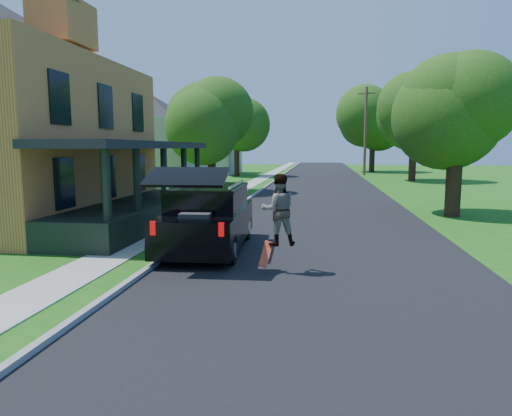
# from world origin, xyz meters

# --- Properties ---
(ground) EXTENTS (140.00, 140.00, 0.00)m
(ground) POSITION_xyz_m (0.00, 0.00, 0.00)
(ground) COLOR #186313
(ground) RESTS_ON ground
(street) EXTENTS (8.00, 120.00, 0.02)m
(street) POSITION_xyz_m (0.00, 20.00, 0.00)
(street) COLOR black
(street) RESTS_ON ground
(curb) EXTENTS (0.15, 120.00, 0.12)m
(curb) POSITION_xyz_m (-4.05, 20.00, 0.00)
(curb) COLOR gray
(curb) RESTS_ON ground
(sidewalk) EXTENTS (1.30, 120.00, 0.03)m
(sidewalk) POSITION_xyz_m (-5.60, 20.00, 0.00)
(sidewalk) COLOR #9A9A92
(sidewalk) RESTS_ON ground
(front_walk) EXTENTS (6.50, 1.20, 0.03)m
(front_walk) POSITION_xyz_m (-9.50, 6.00, 0.00)
(front_walk) COLOR #9A9A92
(front_walk) RESTS_ON ground
(neighbor_house_mid) EXTENTS (12.78, 12.78, 8.30)m
(neighbor_house_mid) POSITION_xyz_m (-13.50, 24.00, 4.19)
(neighbor_house_mid) COLOR beige
(neighbor_house_mid) RESTS_ON ground
(neighbor_house_far) EXTENTS (12.78, 12.78, 8.30)m
(neighbor_house_far) POSITION_xyz_m (-13.50, 40.00, 4.19)
(neighbor_house_far) COLOR beige
(neighbor_house_far) RESTS_ON ground
(black_suv) EXTENTS (2.23, 5.33, 2.45)m
(black_suv) POSITION_xyz_m (-3.20, 2.22, 0.94)
(black_suv) COLOR black
(black_suv) RESTS_ON ground
(skateboarder) EXTENTS (0.94, 0.81, 1.66)m
(skateboarder) POSITION_xyz_m (-1.00, 0.17, 1.48)
(skateboarder) COLOR black
(skateboarder) RESTS_ON ground
(skateboard) EXTENTS (0.27, 0.61, 0.53)m
(skateboard) POSITION_xyz_m (-1.27, -0.05, 0.46)
(skateboard) COLOR #A1260D
(skateboard) RESTS_ON ground
(tree_left_mid) EXTENTS (6.66, 6.42, 7.98)m
(tree_left_mid) POSITION_xyz_m (-7.17, 18.90, 5.08)
(tree_left_mid) COLOR black
(tree_left_mid) RESTS_ON ground
(tree_left_far) EXTENTS (6.40, 6.52, 8.77)m
(tree_left_far) POSITION_xyz_m (-8.64, 35.88, 5.80)
(tree_left_far) COLOR black
(tree_left_far) RESTS_ON ground
(tree_right_near) EXTENTS (5.32, 5.10, 7.88)m
(tree_right_near) POSITION_xyz_m (5.46, 10.00, 5.13)
(tree_right_near) COLOR black
(tree_right_near) RESTS_ON ground
(tree_right_mid) EXTENTS (7.79, 7.53, 10.16)m
(tree_right_mid) POSITION_xyz_m (7.81, 31.47, 6.83)
(tree_right_mid) COLOR black
(tree_right_mid) RESTS_ON ground
(tree_right_far) EXTENTS (7.68, 7.77, 10.35)m
(tree_right_far) POSITION_xyz_m (5.97, 46.68, 6.69)
(tree_right_far) COLOR black
(tree_right_far) RESTS_ON ground
(utility_pole_far) EXTENTS (1.76, 0.68, 9.21)m
(utility_pole_far) POSITION_xyz_m (4.50, 39.68, 4.76)
(utility_pole_far) COLOR #4D3124
(utility_pole_far) RESTS_ON ground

